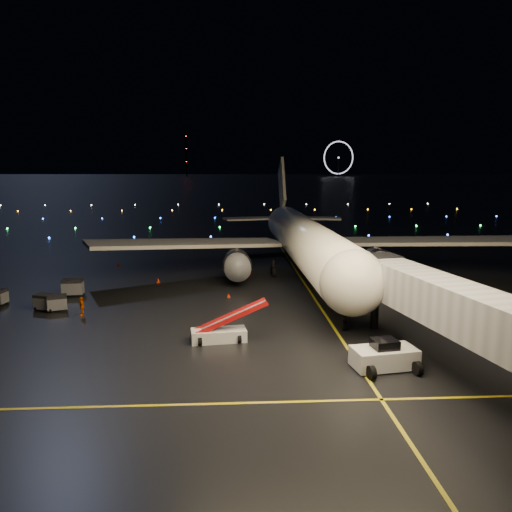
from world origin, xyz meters
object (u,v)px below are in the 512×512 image
(airliner, at_px, (302,215))
(pushback_tug, at_px, (384,354))
(baggage_cart_2, at_px, (45,302))
(baggage_cart_0, at_px, (73,287))
(baggage_cart_1, at_px, (57,303))
(belt_loader, at_px, (219,322))
(crew_c, at_px, (82,306))

(airliner, xyz_separation_m, pushback_tug, (1.17, -32.13, -6.72))
(airliner, height_order, pushback_tug, airliner)
(airliner, relative_size, baggage_cart_2, 29.16)
(baggage_cart_0, xyz_separation_m, baggage_cart_1, (0.24, -5.90, -0.14))
(baggage_cart_0, distance_m, baggage_cart_1, 5.90)
(baggage_cart_1, bearing_deg, airliner, 12.71)
(baggage_cart_1, bearing_deg, pushback_tug, -48.72)
(baggage_cart_0, bearing_deg, belt_loader, -47.96)
(pushback_tug, distance_m, baggage_cart_0, 35.32)
(pushback_tug, distance_m, baggage_cart_1, 31.83)
(pushback_tug, bearing_deg, belt_loader, 142.85)
(airliner, distance_m, crew_c, 30.56)
(baggage_cart_0, bearing_deg, crew_c, -72.21)
(crew_c, relative_size, baggage_cart_1, 1.01)
(crew_c, height_order, baggage_cart_1, crew_c)
(crew_c, bearing_deg, pushback_tug, 45.82)
(crew_c, bearing_deg, baggage_cart_0, -172.76)
(baggage_cart_0, bearing_deg, baggage_cart_1, -91.95)
(pushback_tug, relative_size, crew_c, 2.39)
(baggage_cart_0, relative_size, baggage_cart_1, 1.18)
(crew_c, bearing_deg, belt_loader, 44.65)
(airliner, distance_m, baggage_cart_1, 31.88)
(crew_c, distance_m, baggage_cart_0, 8.40)
(airliner, relative_size, pushback_tug, 12.44)
(airliner, height_order, baggage_cart_2, airliner)
(baggage_cart_2, bearing_deg, baggage_cart_1, 7.52)
(belt_loader, relative_size, baggage_cart_2, 3.44)
(airliner, xyz_separation_m, baggage_cart_1, (-26.46, -16.34, -7.00))
(belt_loader, height_order, baggage_cart_0, belt_loader)
(belt_loader, xyz_separation_m, baggage_cart_0, (-16.23, 15.48, -0.65))
(belt_loader, xyz_separation_m, baggage_cart_2, (-17.21, 9.86, -0.77))
(belt_loader, bearing_deg, airliner, 61.10)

